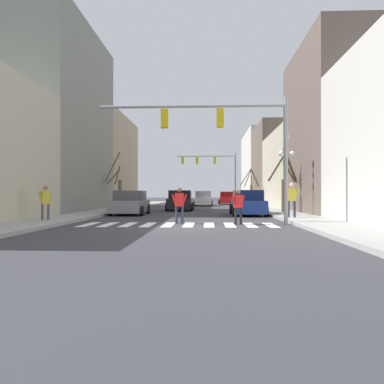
% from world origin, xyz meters
% --- Properties ---
extents(ground_plane, '(240.00, 240.00, 0.00)m').
position_xyz_m(ground_plane, '(0.00, 0.00, 0.00)').
color(ground_plane, '#38383D').
extents(sidewalk_left, '(2.41, 90.00, 0.15)m').
position_xyz_m(sidewalk_left, '(-6.23, 0.00, 0.07)').
color(sidewalk_left, '#9E9E99').
rests_on(sidewalk_left, ground_plane).
extents(sidewalk_right, '(2.41, 90.00, 0.15)m').
position_xyz_m(sidewalk_right, '(6.23, 0.00, 0.07)').
color(sidewalk_right, '#9E9E99').
rests_on(sidewalk_right, ground_plane).
extents(building_row_left, '(6.00, 37.27, 13.90)m').
position_xyz_m(building_row_left, '(-10.43, 13.78, 5.47)').
color(building_row_left, '#BCB299').
rests_on(building_row_left, ground_plane).
extents(building_row_right, '(6.00, 60.24, 11.30)m').
position_xyz_m(building_row_right, '(10.43, 25.86, 4.94)').
color(building_row_right, beige).
rests_on(building_row_right, ground_plane).
extents(crosswalk_stripes, '(8.55, 2.60, 0.01)m').
position_xyz_m(crosswalk_stripes, '(0.00, 1.65, 0.00)').
color(crosswalk_stripes, white).
rests_on(crosswalk_stripes, ground_plane).
extents(traffic_signal_near, '(8.44, 0.28, 5.72)m').
position_xyz_m(traffic_signal_near, '(2.15, 1.90, 4.24)').
color(traffic_signal_near, gray).
rests_on(traffic_signal_near, ground_plane).
extents(traffic_signal_far, '(7.55, 0.28, 6.59)m').
position_xyz_m(traffic_signal_far, '(2.02, 32.74, 4.93)').
color(traffic_signal_far, gray).
rests_on(traffic_signal_far, ground_plane).
extents(street_lamp_right_corner, '(0.95, 0.36, 4.74)m').
position_xyz_m(street_lamp_right_corner, '(5.90, 7.18, 3.48)').
color(street_lamp_right_corner, black).
rests_on(street_lamp_right_corner, sidewalk_right).
extents(car_at_intersection, '(2.14, 4.14, 1.65)m').
position_xyz_m(car_at_intersection, '(-0.97, 15.60, 0.77)').
color(car_at_intersection, black).
rests_on(car_at_intersection, ground_plane).
extents(car_parked_right_far, '(2.19, 4.19, 1.58)m').
position_xyz_m(car_parked_right_far, '(-3.81, 9.43, 0.74)').
color(car_parked_right_far, gray).
rests_on(car_parked_right_far, ground_plane).
extents(car_parked_right_mid, '(2.20, 4.79, 1.66)m').
position_xyz_m(car_parked_right_mid, '(3.80, 34.87, 0.78)').
color(car_parked_right_mid, red).
rests_on(car_parked_right_mid, ground_plane).
extents(car_parked_left_near, '(2.13, 4.13, 1.68)m').
position_xyz_m(car_parked_left_near, '(0.76, 27.84, 0.78)').
color(car_parked_left_near, silver).
rests_on(car_parked_left_near, ground_plane).
extents(car_parked_right_near, '(2.13, 4.70, 1.61)m').
position_xyz_m(car_parked_right_near, '(3.83, 9.11, 0.75)').
color(car_parked_right_near, navy).
rests_on(car_parked_right_near, ground_plane).
extents(pedestrian_near_right_corner, '(0.55, 0.55, 1.61)m').
position_xyz_m(pedestrian_near_right_corner, '(-6.25, 2.17, 1.10)').
color(pedestrian_near_right_corner, '#4C4C51').
rests_on(pedestrian_near_right_corner, sidewalk_left).
extents(pedestrian_on_right_sidewalk, '(0.72, 0.23, 1.67)m').
position_xyz_m(pedestrian_on_right_sidewalk, '(-0.02, 2.39, 0.99)').
color(pedestrian_on_right_sidewalk, '#282D47').
rests_on(pedestrian_on_right_sidewalk, ground_plane).
extents(pedestrian_crossing_street, '(0.78, 0.28, 1.80)m').
position_xyz_m(pedestrian_crossing_street, '(5.66, 4.78, 1.22)').
color(pedestrian_crossing_street, '#282D47').
rests_on(pedestrian_crossing_street, sidewalk_right).
extents(pedestrian_waiting_at_curb, '(0.64, 0.39, 1.58)m').
position_xyz_m(pedestrian_waiting_at_curb, '(2.67, 2.09, 0.93)').
color(pedestrian_waiting_at_curb, black).
rests_on(pedestrian_waiting_at_curb, ground_plane).
extents(street_tree_right_near, '(2.06, 0.89, 4.28)m').
position_xyz_m(street_tree_right_near, '(6.42, 10.08, 2.16)').
color(street_tree_right_near, brown).
rests_on(street_tree_right_near, sidewalk_right).
extents(street_tree_right_mid, '(2.23, 2.37, 4.08)m').
position_xyz_m(street_tree_right_mid, '(6.08, 26.76, 2.00)').
color(street_tree_right_mid, brown).
rests_on(street_tree_right_mid, sidewalk_right).
extents(street_tree_left_mid, '(1.22, 1.38, 4.79)m').
position_xyz_m(street_tree_left_mid, '(-6.29, 16.34, 1.93)').
color(street_tree_left_mid, brown).
rests_on(street_tree_left_mid, sidewalk_left).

